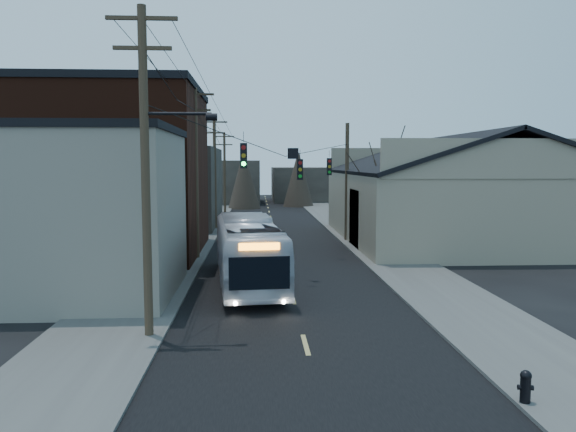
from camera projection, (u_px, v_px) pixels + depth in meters
name	position (u px, v px, depth m)	size (l,w,h in m)	color
ground	(312.00, 369.00, 15.49)	(160.00, 160.00, 0.00)	black
road_surface	(275.00, 233.00, 45.30)	(9.00, 110.00, 0.02)	black
sidewalk_left	(194.00, 233.00, 44.93)	(4.00, 110.00, 0.12)	#474744
sidewalk_right	(355.00, 232.00, 45.67)	(4.00, 110.00, 0.12)	#474744
building_clapboard	(78.00, 215.00, 23.59)	(8.00, 8.00, 7.00)	slate
building_brick	(117.00, 174.00, 34.33)	(10.00, 12.00, 10.00)	black
building_left_far	(167.00, 187.00, 50.40)	(9.00, 14.00, 7.00)	#2F2925
warehouse	(456.00, 204.00, 40.82)	(16.16, 20.60, 7.73)	gray
building_far_left	(224.00, 182.00, 79.47)	(10.00, 12.00, 6.00)	#2F2925
building_far_right	(312.00, 184.00, 85.22)	(12.00, 14.00, 5.00)	#2F2925
bare_tree	(383.00, 196.00, 35.39)	(0.40, 0.40, 7.20)	black
utility_lines	(233.00, 173.00, 38.84)	(11.24, 45.28, 10.50)	#382B1E
bus	(248.00, 251.00, 26.15)	(2.62, 11.21, 3.12)	silver
parked_car	(238.00, 225.00, 44.98)	(1.52, 4.36, 1.44)	#9EA0A5
fire_hydrant	(526.00, 385.00, 12.99)	(0.37, 0.26, 0.77)	black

